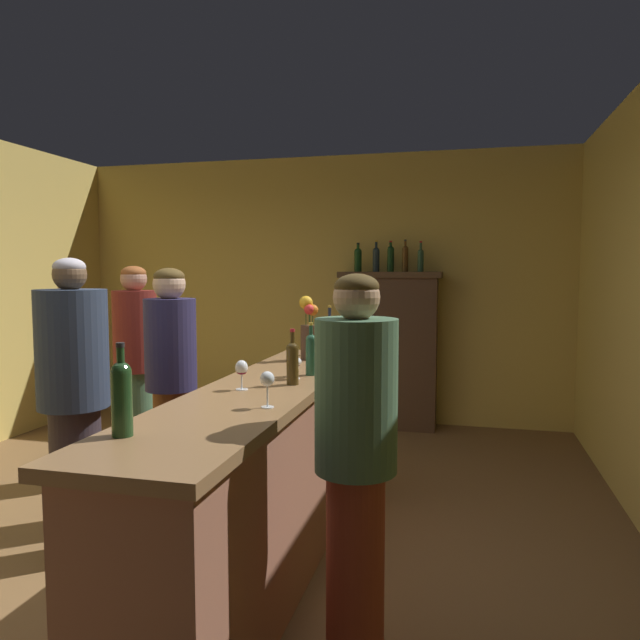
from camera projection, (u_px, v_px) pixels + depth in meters
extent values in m
plane|color=brown|center=(167.00, 560.00, 3.25)|extent=(8.61, 8.61, 0.00)
cube|color=#D6B657|center=(317.00, 289.00, 6.40)|extent=(5.36, 0.12, 2.79)
cube|color=#9C624A|center=(264.00, 485.00, 3.08)|extent=(0.51, 2.65, 0.95)
cube|color=olive|center=(263.00, 390.00, 3.04)|extent=(0.58, 2.76, 0.05)
cube|color=#463022|center=(390.00, 350.00, 5.98)|extent=(0.94, 0.31, 1.58)
cube|color=#4A3521|center=(390.00, 275.00, 5.92)|extent=(1.02, 0.37, 0.06)
cylinder|color=#20273B|center=(330.00, 338.00, 4.19)|extent=(0.07, 0.07, 0.23)
sphere|color=#20273B|center=(330.00, 321.00, 4.18)|extent=(0.07, 0.07, 0.07)
cylinder|color=#20273B|center=(330.00, 314.00, 4.17)|extent=(0.02, 0.02, 0.10)
cylinder|color=gold|center=(330.00, 306.00, 4.17)|extent=(0.02, 0.02, 0.02)
cylinder|color=#413112|center=(293.00, 367.00, 3.06)|extent=(0.06, 0.06, 0.19)
sphere|color=#413112|center=(292.00, 349.00, 3.05)|extent=(0.06, 0.06, 0.06)
cylinder|color=#413112|center=(292.00, 340.00, 3.05)|extent=(0.02, 0.02, 0.09)
cylinder|color=#AD1F2A|center=(292.00, 330.00, 3.04)|extent=(0.02, 0.02, 0.02)
cylinder|color=#1D3C1B|center=(122.00, 404.00, 2.10)|extent=(0.07, 0.07, 0.23)
sphere|color=#1D3C1B|center=(121.00, 372.00, 2.09)|extent=(0.07, 0.07, 0.07)
cylinder|color=#1D3C1B|center=(121.00, 360.00, 2.09)|extent=(0.03, 0.03, 0.09)
cylinder|color=black|center=(120.00, 345.00, 2.09)|extent=(0.03, 0.03, 0.02)
cylinder|color=#214F35|center=(311.00, 357.00, 3.34)|extent=(0.06, 0.06, 0.20)
sphere|color=#214F35|center=(311.00, 340.00, 3.33)|extent=(0.06, 0.06, 0.06)
cylinder|color=#214F35|center=(311.00, 332.00, 3.33)|extent=(0.02, 0.02, 0.08)
cylinder|color=gold|center=(311.00, 324.00, 3.32)|extent=(0.02, 0.02, 0.02)
cylinder|color=white|center=(242.00, 389.00, 2.93)|extent=(0.06, 0.06, 0.00)
cylinder|color=white|center=(242.00, 382.00, 2.93)|extent=(0.01, 0.01, 0.07)
ellipsoid|color=white|center=(242.00, 368.00, 2.93)|extent=(0.06, 0.06, 0.07)
ellipsoid|color=maroon|center=(242.00, 372.00, 2.93)|extent=(0.05, 0.05, 0.03)
cylinder|color=white|center=(294.00, 378.00, 3.23)|extent=(0.07, 0.07, 0.00)
cylinder|color=white|center=(294.00, 372.00, 3.23)|extent=(0.01, 0.01, 0.06)
ellipsoid|color=white|center=(294.00, 362.00, 3.23)|extent=(0.08, 0.08, 0.06)
ellipsoid|color=maroon|center=(294.00, 365.00, 3.23)|extent=(0.07, 0.07, 0.02)
cylinder|color=white|center=(267.00, 407.00, 2.55)|extent=(0.06, 0.06, 0.00)
cylinder|color=white|center=(267.00, 396.00, 2.55)|extent=(0.01, 0.01, 0.09)
ellipsoid|color=white|center=(267.00, 379.00, 2.54)|extent=(0.06, 0.06, 0.07)
cylinder|color=#4A3222|center=(309.00, 342.00, 3.92)|extent=(0.11, 0.11, 0.23)
cylinder|color=#38602D|center=(313.00, 325.00, 3.91)|extent=(0.01, 0.01, 0.19)
sphere|color=orange|center=(313.00, 310.00, 3.90)|extent=(0.07, 0.07, 0.07)
cylinder|color=#38602D|center=(310.00, 322.00, 3.94)|extent=(0.01, 0.01, 0.23)
sphere|color=gold|center=(310.00, 305.00, 3.94)|extent=(0.04, 0.04, 0.04)
cylinder|color=#38602D|center=(306.00, 321.00, 3.92)|extent=(0.01, 0.01, 0.24)
sphere|color=yellow|center=(306.00, 303.00, 3.91)|extent=(0.09, 0.09, 0.09)
cylinder|color=#38602D|center=(309.00, 324.00, 3.89)|extent=(0.01, 0.01, 0.20)
sphere|color=red|center=(309.00, 309.00, 3.88)|extent=(0.07, 0.07, 0.07)
cylinder|color=white|center=(323.00, 368.00, 3.55)|extent=(0.19, 0.19, 0.01)
cylinder|color=#133A19|center=(358.00, 262.00, 5.99)|extent=(0.08, 0.08, 0.20)
sphere|color=#133A19|center=(358.00, 252.00, 5.98)|extent=(0.08, 0.08, 0.08)
cylinder|color=#133A19|center=(358.00, 248.00, 5.98)|extent=(0.03, 0.03, 0.07)
cylinder|color=black|center=(358.00, 244.00, 5.97)|extent=(0.03, 0.03, 0.02)
cylinder|color=#1C2A33|center=(376.00, 261.00, 5.94)|extent=(0.07, 0.07, 0.21)
sphere|color=#1C2A33|center=(376.00, 251.00, 5.94)|extent=(0.07, 0.07, 0.07)
cylinder|color=#1C2A33|center=(376.00, 246.00, 5.93)|extent=(0.03, 0.03, 0.09)
cylinder|color=gold|center=(376.00, 241.00, 5.93)|extent=(0.03, 0.03, 0.02)
cylinder|color=#133518|center=(391.00, 261.00, 5.91)|extent=(0.07, 0.07, 0.22)
sphere|color=#133518|center=(391.00, 249.00, 5.90)|extent=(0.07, 0.07, 0.07)
cylinder|color=#133518|center=(391.00, 246.00, 5.90)|extent=(0.03, 0.03, 0.07)
cylinder|color=red|center=(391.00, 241.00, 5.89)|extent=(0.03, 0.03, 0.02)
cylinder|color=#4E3113|center=(405.00, 260.00, 5.87)|extent=(0.06, 0.06, 0.23)
sphere|color=#4E3113|center=(405.00, 249.00, 5.86)|extent=(0.06, 0.06, 0.06)
cylinder|color=#4E3113|center=(405.00, 245.00, 5.86)|extent=(0.02, 0.02, 0.08)
cylinder|color=black|center=(405.00, 240.00, 5.86)|extent=(0.02, 0.02, 0.02)
cylinder|color=#254732|center=(421.00, 262.00, 5.84)|extent=(0.06, 0.06, 0.19)
sphere|color=#254732|center=(421.00, 252.00, 5.83)|extent=(0.06, 0.06, 0.06)
cylinder|color=#254732|center=(421.00, 248.00, 5.83)|extent=(0.02, 0.02, 0.10)
cylinder|color=red|center=(421.00, 242.00, 5.82)|extent=(0.03, 0.03, 0.02)
cylinder|color=brown|center=(173.00, 451.00, 3.88)|extent=(0.24, 0.24, 0.82)
cylinder|color=#29264B|center=(170.00, 344.00, 3.83)|extent=(0.33, 0.33, 0.59)
sphere|color=#D1A889|center=(169.00, 284.00, 3.79)|extent=(0.21, 0.21, 0.21)
ellipsoid|color=#4F3B1A|center=(169.00, 277.00, 3.79)|extent=(0.20, 0.20, 0.11)
cylinder|color=#31282E|center=(77.00, 481.00, 3.29)|extent=(0.27, 0.27, 0.84)
cylinder|color=#29354A|center=(72.00, 349.00, 3.23)|extent=(0.38, 0.38, 0.65)
sphere|color=brown|center=(70.00, 274.00, 3.19)|extent=(0.18, 0.18, 0.18)
ellipsoid|color=#AAA3AC|center=(69.00, 267.00, 3.19)|extent=(0.17, 0.17, 0.10)
cylinder|color=#426646|center=(137.00, 423.00, 4.59)|extent=(0.24, 0.24, 0.82)
cylinder|color=maroon|center=(135.00, 331.00, 4.53)|extent=(0.33, 0.33, 0.62)
sphere|color=tan|center=(134.00, 279.00, 4.49)|extent=(0.20, 0.20, 0.20)
ellipsoid|color=#965025|center=(133.00, 273.00, 4.49)|extent=(0.19, 0.19, 0.11)
cylinder|color=brown|center=(355.00, 570.00, 2.34)|extent=(0.23, 0.23, 0.81)
cylinder|color=#476D4D|center=(356.00, 395.00, 2.28)|extent=(0.32, 0.32, 0.60)
sphere|color=tan|center=(357.00, 297.00, 2.25)|extent=(0.18, 0.18, 0.18)
ellipsoid|color=#4C3A1A|center=(357.00, 287.00, 2.25)|extent=(0.17, 0.17, 0.10)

